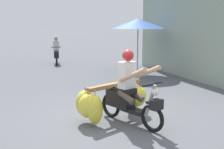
% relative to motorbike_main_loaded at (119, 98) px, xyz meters
% --- Properties ---
extents(ground_plane, '(120.00, 120.00, 0.00)m').
position_rel_motorbike_main_loaded_xyz_m(ground_plane, '(-0.20, 0.14, -0.50)').
color(ground_plane, '#56595E').
extents(motorbike_main_loaded, '(1.85, 1.84, 1.58)m').
position_rel_motorbike_main_loaded_xyz_m(motorbike_main_loaded, '(0.00, 0.00, 0.00)').
color(motorbike_main_loaded, black).
rests_on(motorbike_main_loaded, ground).
extents(motorbike_distant_ahead_right, '(0.58, 1.60, 1.40)m').
position_rel_motorbike_main_loaded_xyz_m(motorbike_distant_ahead_right, '(0.47, 9.03, 0.07)').
color(motorbike_distant_ahead_right, black).
rests_on(motorbike_distant_ahead_right, ground).
extents(market_umbrella_near_shop, '(2.17, 2.17, 2.28)m').
position_rel_motorbike_main_loaded_xyz_m(market_umbrella_near_shop, '(3.05, 4.96, 1.58)').
color(market_umbrella_near_shop, '#99999E').
rests_on(market_umbrella_near_shop, ground).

